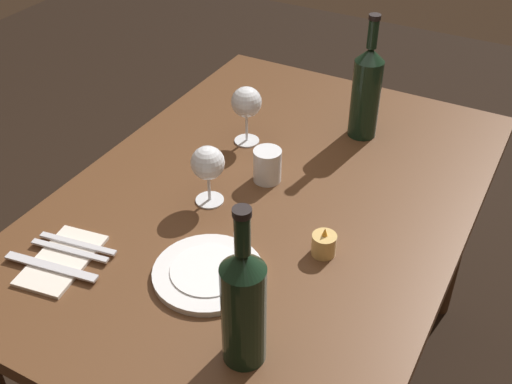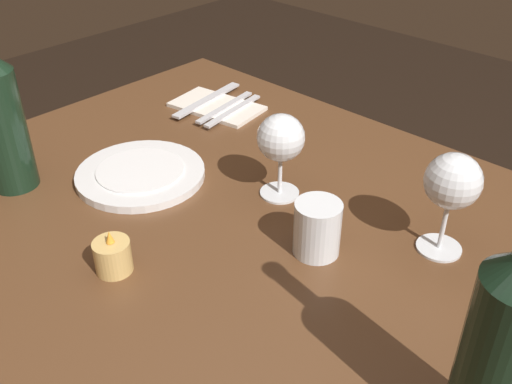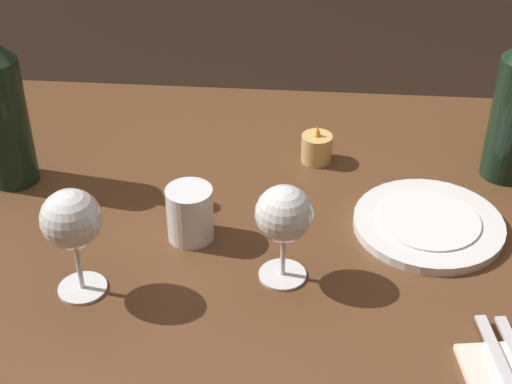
# 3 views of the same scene
# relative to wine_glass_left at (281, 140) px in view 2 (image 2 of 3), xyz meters

# --- Properties ---
(dining_table) EXTENTS (1.30, 0.90, 0.74)m
(dining_table) POSITION_rel_wine_glass_left_xyz_m (-0.08, 0.11, -0.19)
(dining_table) COLOR #56351E
(dining_table) RESTS_ON ground
(wine_glass_left) EXTENTS (0.08, 0.08, 0.15)m
(wine_glass_left) POSITION_rel_wine_glass_left_xyz_m (0.00, 0.00, 0.00)
(wine_glass_left) COLOR white
(wine_glass_left) RESTS_ON dining_table
(wine_glass_right) EXTENTS (0.08, 0.08, 0.16)m
(wine_glass_right) POSITION_rel_wine_glass_left_xyz_m (-0.27, -0.05, 0.01)
(wine_glass_right) COLOR white
(wine_glass_right) RESTS_ON dining_table
(wine_bottle) EXTENTS (0.08, 0.08, 0.33)m
(wine_bottle) POSITION_rel_wine_glass_left_xyz_m (-0.45, 0.20, 0.03)
(wine_bottle) COLOR black
(wine_bottle) RESTS_ON dining_table
(wine_bottle_second) EXTENTS (0.08, 0.08, 0.33)m
(wine_bottle_second) POSITION_rel_wine_glass_left_xyz_m (0.35, 0.29, 0.03)
(wine_bottle_second) COLOR black
(wine_bottle_second) RESTS_ON dining_table
(water_tumbler) EXTENTS (0.07, 0.07, 0.08)m
(water_tumbler) POSITION_rel_wine_glass_left_xyz_m (-0.14, 0.08, -0.06)
(water_tumbler) COLOR white
(water_tumbler) RESTS_ON dining_table
(votive_candle) EXTENTS (0.05, 0.05, 0.07)m
(votive_candle) POSITION_rel_wine_glass_left_xyz_m (0.04, 0.30, -0.08)
(votive_candle) COLOR #DBB266
(votive_candle) RESTS_ON dining_table
(dinner_plate) EXTENTS (0.22, 0.22, 0.02)m
(dinner_plate) POSITION_rel_wine_glass_left_xyz_m (0.21, 0.13, -0.09)
(dinner_plate) COLOR white
(dinner_plate) RESTS_ON dining_table
(folded_napkin) EXTENTS (0.20, 0.14, 0.01)m
(folded_napkin) POSITION_rel_wine_glass_left_xyz_m (0.32, -0.16, -0.10)
(folded_napkin) COLOR silver
(folded_napkin) RESTS_ON dining_table
(fork_inner) EXTENTS (0.04, 0.18, 0.00)m
(fork_inner) POSITION_rel_wine_glass_left_xyz_m (0.29, -0.16, -0.09)
(fork_inner) COLOR silver
(fork_inner) RESTS_ON folded_napkin
(fork_outer) EXTENTS (0.04, 0.18, 0.00)m
(fork_outer) POSITION_rel_wine_glass_left_xyz_m (0.27, -0.16, -0.09)
(fork_outer) COLOR silver
(fork_outer) RESTS_ON folded_napkin
(table_knife) EXTENTS (0.05, 0.21, 0.00)m
(table_knife) POSITION_rel_wine_glass_left_xyz_m (0.35, -0.16, -0.09)
(table_knife) COLOR silver
(table_knife) RESTS_ON folded_napkin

